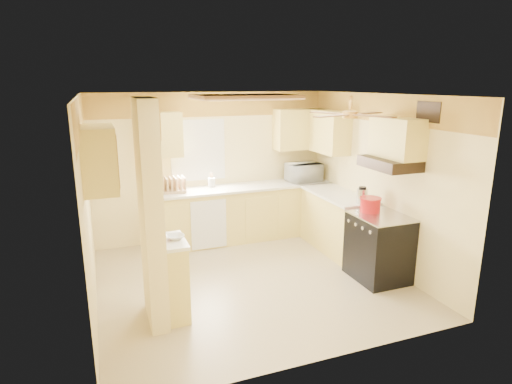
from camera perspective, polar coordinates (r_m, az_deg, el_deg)
name	(u,v)px	position (r m, az deg, el deg)	size (l,w,h in m)	color
floor	(251,280)	(6.03, -0.70, -11.67)	(4.00, 4.00, 0.00)	tan
ceiling	(250,95)	(5.42, -0.78, 12.84)	(4.00, 4.00, 0.00)	white
wall_back	(213,167)	(7.36, -5.79, 3.37)	(4.00, 4.00, 0.00)	#F9E298
wall_front	(322,241)	(3.94, 8.79, -6.53)	(4.00, 4.00, 0.00)	#F9E298
wall_left	(87,208)	(5.28, -21.61, -1.98)	(3.80, 3.80, 0.00)	#F9E298
wall_right	(378,181)	(6.53, 16.00, 1.47)	(3.80, 3.80, 0.00)	#F9E298
wallpaper_border	(211,104)	(7.22, -5.97, 11.55)	(4.00, 0.02, 0.40)	#FFCA4B
partition_column	(151,215)	(4.78, -13.84, -3.04)	(0.20, 0.70, 2.50)	#F9E298
partition_ledge	(175,280)	(5.09, -10.80, -11.43)	(0.25, 0.55, 0.90)	#FFEA77
ledge_top	(173,241)	(4.91, -11.05, -6.47)	(0.28, 0.58, 0.04)	white
lower_cabinets_back	(246,213)	(7.42, -1.30, -2.84)	(3.00, 0.60, 0.90)	#FFEA77
lower_cabinets_right	(337,223)	(7.05, 10.71, -4.02)	(0.60, 1.40, 0.90)	#FFEA77
countertop_back	(246,187)	(7.29, -1.30, 0.67)	(3.04, 0.64, 0.04)	white
countertop_right	(338,195)	(6.92, 10.82, -0.33)	(0.64, 1.44, 0.04)	white
dishwasher_panel	(209,225)	(6.94, -6.31, -4.34)	(0.58, 0.02, 0.80)	white
window	(198,150)	(7.24, -7.75, 5.54)	(0.92, 0.02, 1.02)	white
upper_cab_back_left	(162,135)	(6.93, -12.39, 7.45)	(0.60, 0.35, 0.70)	#FFEA77
upper_cab_back_right	(300,129)	(7.66, 5.83, 8.33)	(0.90, 0.35, 0.70)	#FFEA77
upper_cab_right	(327,131)	(7.37, 9.42, 7.98)	(0.35, 1.00, 0.70)	#FFEA77
upper_cab_left_wall	(99,159)	(4.91, -20.22, 4.16)	(0.35, 0.75, 0.70)	#FFEA77
upper_cab_over_stove	(397,138)	(5.88, 18.27, 6.86)	(0.35, 0.76, 0.52)	#FFEA77
stove	(379,247)	(6.14, 16.04, -7.05)	(0.68, 0.77, 0.92)	black
range_hood	(389,163)	(5.87, 17.37, 3.66)	(0.50, 0.76, 0.14)	black
poster_menu	(158,160)	(4.65, -12.92, 4.17)	(0.02, 0.42, 0.57)	black
poster_nashville	(162,219)	(4.80, -12.49, -3.48)	(0.02, 0.42, 0.57)	black
ceiling_light_panel	(245,97)	(5.92, -1.53, 12.53)	(1.35, 0.95, 0.06)	brown
ceiling_fan	(350,114)	(5.24, 12.43, 10.12)	(1.15, 1.15, 0.26)	gold
vent_grate	(428,112)	(5.68, 22.01, 9.87)	(0.02, 0.40, 0.25)	black
microwave	(304,172)	(7.65, 6.39, 2.63)	(0.58, 0.40, 0.32)	white
bowl	(175,237)	(4.91, -10.73, -5.90)	(0.20, 0.20, 0.05)	white
dutch_oven	(370,204)	(6.10, 15.00, -1.62)	(0.30, 0.30, 0.20)	red
kettle	(362,196)	(6.40, 13.97, -0.46)	(0.16, 0.16, 0.25)	silver
dish_rack	(173,187)	(6.98, -11.05, 0.70)	(0.45, 0.36, 0.24)	tan
utensil_crock	(212,182)	(7.24, -5.94, 1.31)	(0.12, 0.12, 0.24)	white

